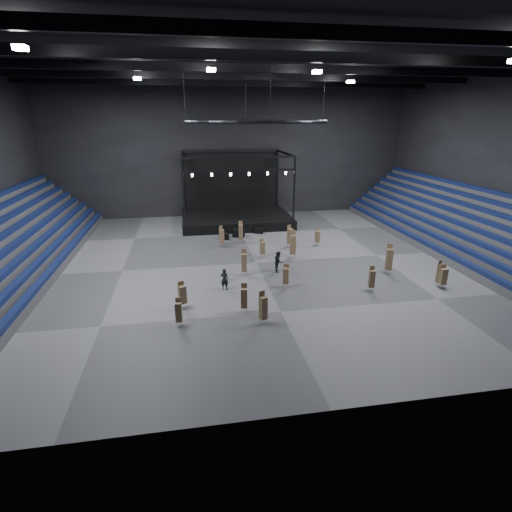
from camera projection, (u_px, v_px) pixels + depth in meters
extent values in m
plane|color=#58575A|center=(256.00, 263.00, 38.70)|extent=(50.00, 50.00, 0.00)
cube|color=black|center=(256.00, 58.00, 32.80)|extent=(50.00, 42.00, 0.20)
cube|color=black|center=(230.00, 151.00, 55.29)|extent=(50.00, 0.20, 18.00)
cube|color=black|center=(345.00, 230.00, 16.21)|extent=(50.00, 0.20, 18.00)
cube|color=black|center=(502.00, 163.00, 39.81)|extent=(0.20, 42.00, 18.00)
cube|color=#49494B|center=(17.00, 273.00, 35.10)|extent=(7.20, 40.00, 0.75)
cube|color=#0E133E|center=(56.00, 265.00, 35.45)|extent=(0.59, 40.00, 0.40)
cube|color=#49494B|center=(10.00, 269.00, 34.90)|extent=(6.30, 40.00, 1.50)
cube|color=#0E133E|center=(43.00, 257.00, 35.05)|extent=(0.59, 40.00, 0.40)
cube|color=#49494B|center=(4.00, 266.00, 34.71)|extent=(5.40, 40.00, 2.25)
cube|color=#0E133E|center=(31.00, 250.00, 34.66)|extent=(0.59, 40.00, 0.40)
cube|color=#0E133E|center=(18.00, 242.00, 34.27)|extent=(0.59, 40.00, 0.40)
cube|color=#0E133E|center=(5.00, 234.00, 33.88)|extent=(0.59, 40.00, 0.40)
cube|color=#49494B|center=(456.00, 247.00, 42.06)|extent=(7.20, 40.00, 0.75)
cube|color=#0E133E|center=(428.00, 244.00, 41.33)|extent=(0.59, 40.00, 0.40)
cube|color=#49494B|center=(460.00, 244.00, 42.01)|extent=(6.30, 40.00, 1.50)
cube|color=#0E133E|center=(437.00, 236.00, 41.23)|extent=(0.59, 40.00, 0.40)
cube|color=#49494B|center=(465.00, 240.00, 41.96)|extent=(5.40, 40.00, 2.25)
cube|color=#0E133E|center=(446.00, 229.00, 41.14)|extent=(0.59, 40.00, 0.40)
cube|color=#49494B|center=(469.00, 237.00, 41.91)|extent=(4.50, 40.00, 3.00)
cube|color=#0E133E|center=(455.00, 222.00, 41.04)|extent=(0.59, 40.00, 0.40)
cube|color=#49494B|center=(473.00, 233.00, 41.86)|extent=(3.60, 40.00, 3.75)
cube|color=#0E133E|center=(464.00, 214.00, 40.94)|extent=(0.59, 40.00, 0.40)
cube|color=#49494B|center=(478.00, 229.00, 41.81)|extent=(2.70, 40.00, 4.50)
cube|color=#0E133E|center=(473.00, 207.00, 40.84)|extent=(0.59, 40.00, 0.40)
cube|color=#49494B|center=(482.00, 226.00, 41.76)|extent=(1.80, 40.00, 5.25)
cube|color=#0E133E|center=(482.00, 199.00, 40.74)|extent=(0.59, 40.00, 0.40)
cube|color=#49494B|center=(487.00, 222.00, 41.71)|extent=(0.90, 40.00, 6.00)
cube|color=#0E133E|center=(492.00, 192.00, 40.64)|extent=(0.59, 40.00, 0.40)
cube|color=black|center=(236.00, 219.00, 52.93)|extent=(14.00, 10.00, 1.20)
cube|color=black|center=(231.00, 179.00, 55.89)|extent=(13.30, 0.30, 8.00)
cylinder|color=black|center=(184.00, 193.00, 46.10)|extent=(0.24, 0.24, 7.80)
cylinder|color=black|center=(183.00, 181.00, 54.66)|extent=(0.24, 0.24, 7.80)
cylinder|color=black|center=(294.00, 190.00, 48.25)|extent=(0.24, 0.24, 7.80)
cylinder|color=black|center=(277.00, 179.00, 56.81)|extent=(0.24, 0.24, 7.80)
cube|color=black|center=(240.00, 157.00, 45.90)|extent=(13.40, 0.25, 0.25)
cube|color=black|center=(231.00, 151.00, 54.46)|extent=(13.40, 0.25, 0.25)
cube|color=black|center=(240.00, 171.00, 46.39)|extent=(13.40, 0.20, 0.20)
cylinder|color=white|center=(192.00, 175.00, 45.62)|extent=(0.24, 0.24, 0.35)
cylinder|color=white|center=(212.00, 175.00, 45.98)|extent=(0.24, 0.24, 0.35)
cylinder|color=white|center=(231.00, 174.00, 46.34)|extent=(0.24, 0.24, 0.35)
cylinder|color=white|center=(249.00, 174.00, 46.70)|extent=(0.24, 0.24, 0.35)
cylinder|color=white|center=(268.00, 173.00, 47.05)|extent=(0.24, 0.24, 0.35)
cylinder|color=white|center=(286.00, 173.00, 47.41)|extent=(0.24, 0.24, 0.35)
torus|color=black|center=(256.00, 122.00, 34.44)|extent=(12.30, 12.30, 0.30)
cylinder|color=black|center=(324.00, 91.00, 34.60)|extent=(0.04, 0.04, 5.00)
cylinder|color=black|center=(246.00, 94.00, 39.20)|extent=(0.04, 0.04, 5.00)
cylinder|color=black|center=(184.00, 90.00, 32.64)|extent=(0.04, 0.04, 5.00)
cylinder|color=black|center=(271.00, 85.00, 28.04)|extent=(0.04, 0.04, 5.00)
cube|color=black|center=(310.00, 32.00, 19.10)|extent=(49.00, 0.35, 0.70)
cube|color=black|center=(274.00, 56.00, 26.55)|extent=(49.00, 0.35, 0.70)
cube|color=black|center=(256.00, 68.00, 33.06)|extent=(49.00, 0.35, 0.70)
cube|color=black|center=(244.00, 76.00, 39.58)|extent=(49.00, 0.35, 0.70)
cube|color=black|center=(234.00, 83.00, 47.02)|extent=(49.00, 0.35, 0.70)
cube|color=white|center=(20.00, 48.00, 19.82)|extent=(0.60, 0.60, 0.25)
cube|color=white|center=(137.00, 79.00, 35.36)|extent=(0.60, 0.60, 0.25)
cube|color=white|center=(351.00, 82.00, 38.61)|extent=(0.60, 0.60, 0.25)
cube|color=white|center=(211.00, 70.00, 28.89)|extent=(0.60, 0.60, 0.25)
cube|color=white|center=(317.00, 72.00, 30.19)|extent=(0.60, 0.60, 0.25)
cube|color=black|center=(224.00, 237.00, 46.00)|extent=(1.11, 0.67, 0.69)
cube|color=black|center=(239.00, 233.00, 46.96)|extent=(1.53, 1.14, 0.92)
cube|color=black|center=(259.00, 231.00, 48.42)|extent=(1.14, 0.85, 0.69)
cylinder|color=silver|center=(438.00, 285.00, 33.00)|extent=(0.03, 0.03, 0.37)
cylinder|color=silver|center=(435.00, 284.00, 33.33)|extent=(0.03, 0.03, 0.37)
cylinder|color=silver|center=(442.00, 285.00, 33.06)|extent=(0.03, 0.03, 0.37)
cylinder|color=silver|center=(439.00, 284.00, 33.38)|extent=(0.03, 0.03, 0.37)
cube|color=#8D6B4E|center=(440.00, 274.00, 32.88)|extent=(0.57, 0.57, 1.54)
cube|color=#8D6B4E|center=(440.00, 265.00, 32.79)|extent=(0.41, 0.20, 0.85)
cylinder|color=silver|center=(291.00, 257.00, 39.68)|extent=(0.03, 0.03, 0.46)
cylinder|color=silver|center=(290.00, 255.00, 40.09)|extent=(0.03, 0.03, 0.46)
cylinder|color=silver|center=(295.00, 257.00, 39.75)|extent=(0.03, 0.03, 0.46)
cylinder|color=silver|center=(294.00, 255.00, 40.16)|extent=(0.03, 0.03, 0.46)
cube|color=#8D6B4E|center=(293.00, 245.00, 39.53)|extent=(0.61, 0.61, 1.91)
cube|color=#8D6B4E|center=(293.00, 235.00, 39.45)|extent=(0.53, 0.13, 1.05)
cylinder|color=silver|center=(387.00, 273.00, 35.68)|extent=(0.03, 0.03, 0.42)
cylinder|color=silver|center=(385.00, 271.00, 36.05)|extent=(0.03, 0.03, 0.42)
cylinder|color=silver|center=(391.00, 272.00, 35.74)|extent=(0.03, 0.03, 0.42)
cylinder|color=silver|center=(389.00, 271.00, 36.11)|extent=(0.03, 0.03, 0.42)
cube|color=#8D6B4E|center=(389.00, 259.00, 35.51)|extent=(0.59, 0.59, 1.91)
cube|color=#8D6B4E|center=(390.00, 249.00, 35.41)|extent=(0.49, 0.15, 1.05)
cylinder|color=silver|center=(242.00, 311.00, 28.65)|extent=(0.03, 0.03, 0.37)
cylinder|color=silver|center=(242.00, 309.00, 28.98)|extent=(0.03, 0.03, 0.37)
cylinder|color=silver|center=(247.00, 310.00, 28.71)|extent=(0.03, 0.03, 0.37)
cylinder|color=silver|center=(246.00, 308.00, 29.04)|extent=(0.03, 0.03, 0.37)
cube|color=#8D6B4E|center=(244.00, 298.00, 28.55)|extent=(0.52, 0.52, 1.46)
cube|color=#8D6B4E|center=(244.00, 288.00, 28.50)|extent=(0.43, 0.14, 0.80)
cylinder|color=silver|center=(242.00, 274.00, 35.33)|extent=(0.03, 0.03, 0.39)
cylinder|color=silver|center=(242.00, 273.00, 35.68)|extent=(0.03, 0.03, 0.39)
cylinder|color=silver|center=(247.00, 274.00, 35.39)|extent=(0.03, 0.03, 0.39)
cylinder|color=silver|center=(246.00, 272.00, 35.74)|extent=(0.03, 0.03, 0.39)
cube|color=#8D6B4E|center=(244.00, 263.00, 35.20)|extent=(0.53, 0.53, 1.64)
cube|color=#8D6B4E|center=(244.00, 254.00, 35.14)|extent=(0.46, 0.11, 0.90)
cylinder|color=silver|center=(370.00, 290.00, 32.19)|extent=(0.03, 0.03, 0.35)
cylinder|color=silver|center=(368.00, 288.00, 32.49)|extent=(0.03, 0.03, 0.35)
cylinder|color=silver|center=(374.00, 290.00, 32.24)|extent=(0.03, 0.03, 0.35)
cylinder|color=silver|center=(372.00, 288.00, 32.55)|extent=(0.03, 0.03, 0.35)
cube|color=#8D6B4E|center=(372.00, 279.00, 32.08)|extent=(0.48, 0.48, 1.42)
cube|color=#8D6B4E|center=(372.00, 270.00, 32.03)|extent=(0.40, 0.11, 0.78)
cylinder|color=silver|center=(261.00, 256.00, 39.97)|extent=(0.03, 0.03, 0.35)
cylinder|color=silver|center=(260.00, 255.00, 40.28)|extent=(0.03, 0.03, 0.35)
cylinder|color=silver|center=(264.00, 256.00, 40.02)|extent=(0.03, 0.03, 0.35)
cylinder|color=silver|center=(264.00, 255.00, 40.33)|extent=(0.03, 0.03, 0.35)
cube|color=#8D6B4E|center=(262.00, 248.00, 39.89)|extent=(0.50, 0.50, 1.28)
cube|color=#8D6B4E|center=(262.00, 242.00, 39.85)|extent=(0.40, 0.13, 0.70)
cylinder|color=silver|center=(284.00, 286.00, 32.84)|extent=(0.03, 0.03, 0.36)
cylinder|color=silver|center=(283.00, 285.00, 33.16)|extent=(0.03, 0.03, 0.36)
cylinder|color=silver|center=(288.00, 286.00, 32.89)|extent=(0.03, 0.03, 0.36)
cylinder|color=silver|center=(287.00, 284.00, 33.21)|extent=(0.03, 0.03, 0.36)
cube|color=#8D6B4E|center=(286.00, 276.00, 32.75)|extent=(0.57, 0.57, 1.34)
cube|color=#8D6B4E|center=(286.00, 268.00, 32.71)|extent=(0.40, 0.21, 0.74)
cylinder|color=silver|center=(221.00, 246.00, 43.27)|extent=(0.03, 0.03, 0.34)
cylinder|color=silver|center=(220.00, 245.00, 43.57)|extent=(0.03, 0.03, 0.34)
cylinder|color=silver|center=(224.00, 246.00, 43.32)|extent=(0.03, 0.03, 0.34)
cylinder|color=silver|center=(223.00, 245.00, 43.63)|extent=(0.03, 0.03, 0.34)
cube|color=#8D6B4E|center=(222.00, 237.00, 43.13)|extent=(0.54, 0.54, 1.60)
cube|color=#8D6B4E|center=(221.00, 230.00, 43.02)|extent=(0.38, 0.21, 0.88)
cylinder|color=silver|center=(177.00, 325.00, 26.75)|extent=(0.03, 0.03, 0.34)
cylinder|color=silver|center=(177.00, 322.00, 27.06)|extent=(0.03, 0.03, 0.34)
cylinder|color=silver|center=(182.00, 324.00, 26.81)|extent=(0.03, 0.03, 0.34)
cylinder|color=silver|center=(182.00, 322.00, 27.11)|extent=(0.03, 0.03, 0.34)
cube|color=#8D6B4E|center=(179.00, 312.00, 26.65)|extent=(0.47, 0.47, 1.35)
cube|color=#8D6B4E|center=(178.00, 303.00, 26.61)|extent=(0.40, 0.11, 0.74)
cylinder|color=silver|center=(239.00, 242.00, 44.53)|extent=(0.03, 0.03, 0.37)
cylinder|color=silver|center=(239.00, 241.00, 44.86)|extent=(0.03, 0.03, 0.37)
cylinder|color=silver|center=(243.00, 242.00, 44.59)|extent=(0.03, 0.03, 0.37)
cylinder|color=silver|center=(242.00, 241.00, 44.92)|extent=(0.03, 0.03, 0.37)
cube|color=#8D6B4E|center=(241.00, 232.00, 44.38)|extent=(0.48, 0.48, 1.73)
cube|color=#8D6B4E|center=(241.00, 225.00, 44.29)|extent=(0.43, 0.09, 0.95)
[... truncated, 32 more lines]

